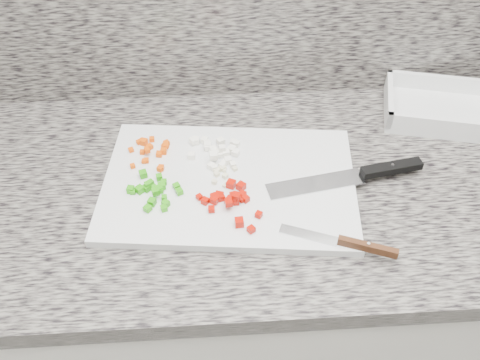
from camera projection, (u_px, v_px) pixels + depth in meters
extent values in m
cube|color=white|center=(276.00, 304.00, 1.41)|extent=(3.92, 0.62, 0.86)
cube|color=slate|center=(286.00, 184.00, 1.09)|extent=(3.96, 0.64, 0.04)
cube|color=silver|center=(229.00, 183.00, 1.05)|extent=(0.52, 0.38, 0.02)
cube|color=#E04C04|center=(142.00, 141.00, 1.12)|extent=(0.01, 0.01, 0.01)
cube|color=#E04C04|center=(159.00, 154.00, 1.09)|extent=(0.01, 0.01, 0.01)
cube|color=#E04C04|center=(166.00, 145.00, 1.11)|extent=(0.01, 0.01, 0.01)
cube|color=#E04C04|center=(164.00, 151.00, 1.10)|extent=(0.01, 0.01, 0.01)
cube|color=#E04C04|center=(150.00, 147.00, 1.11)|extent=(0.02, 0.02, 0.01)
cube|color=#E04C04|center=(146.00, 160.00, 1.08)|extent=(0.01, 0.01, 0.01)
cube|color=#E04C04|center=(152.00, 139.00, 1.13)|extent=(0.01, 0.01, 0.01)
cube|color=#E04C04|center=(166.00, 143.00, 1.12)|extent=(0.01, 0.01, 0.01)
cube|color=#E04C04|center=(164.00, 146.00, 1.11)|extent=(0.01, 0.01, 0.01)
cube|color=#E04C04|center=(131.00, 150.00, 1.10)|extent=(0.01, 0.01, 0.01)
cube|color=#E04C04|center=(166.00, 146.00, 1.11)|extent=(0.01, 0.01, 0.01)
cube|color=#E04C04|center=(142.00, 141.00, 1.12)|extent=(0.01, 0.01, 0.01)
cube|color=#E04C04|center=(144.00, 161.00, 1.08)|extent=(0.01, 0.01, 0.01)
cube|color=#E04C04|center=(160.00, 169.00, 1.06)|extent=(0.01, 0.01, 0.01)
cube|color=#E04C04|center=(147.00, 150.00, 1.09)|extent=(0.01, 0.01, 0.01)
cube|color=#E04C04|center=(144.00, 142.00, 1.12)|extent=(0.02, 0.02, 0.01)
cube|color=#E04C04|center=(139.00, 142.00, 1.12)|extent=(0.01, 0.01, 0.01)
cube|color=#E04C04|center=(142.00, 152.00, 1.10)|extent=(0.01, 0.01, 0.01)
cube|color=#E04C04|center=(147.00, 149.00, 1.09)|extent=(0.01, 0.01, 0.01)
cube|color=#E04C04|center=(161.00, 168.00, 1.06)|extent=(0.01, 0.01, 0.01)
cube|color=#E04C04|center=(133.00, 166.00, 1.07)|extent=(0.01, 0.01, 0.01)
cube|color=white|center=(208.00, 147.00, 1.11)|extent=(0.01, 0.01, 0.01)
cube|color=white|center=(192.00, 156.00, 1.09)|extent=(0.01, 0.01, 0.01)
cube|color=white|center=(196.00, 140.00, 1.12)|extent=(0.02, 0.02, 0.01)
cube|color=white|center=(228.00, 160.00, 1.08)|extent=(0.02, 0.02, 0.01)
cube|color=white|center=(236.00, 153.00, 1.09)|extent=(0.02, 0.02, 0.01)
cube|color=white|center=(233.00, 164.00, 1.07)|extent=(0.01, 0.01, 0.01)
cube|color=white|center=(237.00, 144.00, 1.12)|extent=(0.02, 0.02, 0.01)
cube|color=white|center=(211.00, 166.00, 1.07)|extent=(0.02, 0.02, 0.01)
cube|color=white|center=(233.00, 142.00, 1.12)|extent=(0.02, 0.02, 0.01)
cube|color=white|center=(213.00, 156.00, 1.07)|extent=(0.02, 0.02, 0.01)
cube|color=white|center=(225.00, 163.00, 1.08)|extent=(0.02, 0.02, 0.01)
cube|color=white|center=(222.00, 148.00, 1.09)|extent=(0.01, 0.01, 0.01)
cube|color=white|center=(220.00, 154.00, 1.09)|extent=(0.01, 0.01, 0.01)
cube|color=white|center=(217.00, 152.00, 1.09)|extent=(0.02, 0.02, 0.01)
cube|color=white|center=(232.00, 149.00, 1.10)|extent=(0.02, 0.02, 0.01)
cube|color=white|center=(207.00, 143.00, 1.12)|extent=(0.02, 0.02, 0.01)
cube|color=white|center=(194.00, 141.00, 1.12)|extent=(0.02, 0.02, 0.01)
cube|color=white|center=(213.00, 150.00, 1.10)|extent=(0.02, 0.02, 0.01)
cube|color=white|center=(222.00, 166.00, 1.07)|extent=(0.01, 0.01, 0.01)
cube|color=white|center=(208.00, 146.00, 1.11)|extent=(0.02, 0.02, 0.01)
cube|color=white|center=(226.00, 153.00, 1.09)|extent=(0.02, 0.02, 0.01)
cube|color=white|center=(221.00, 141.00, 1.10)|extent=(0.02, 0.02, 0.01)
cube|color=white|center=(205.00, 140.00, 1.12)|extent=(0.02, 0.02, 0.01)
cube|color=white|center=(214.00, 168.00, 1.06)|extent=(0.01, 0.01, 0.01)
cube|color=#2C9C0E|center=(148.00, 208.00, 0.99)|extent=(0.02, 0.02, 0.01)
cube|color=#2C9C0E|center=(152.00, 202.00, 1.00)|extent=(0.02, 0.02, 0.01)
cube|color=#2C9C0E|center=(140.00, 190.00, 1.02)|extent=(0.02, 0.02, 0.01)
cube|color=#2C9C0E|center=(164.00, 182.00, 1.04)|extent=(0.01, 0.01, 0.01)
cube|color=#2C9C0E|center=(133.00, 191.00, 1.02)|extent=(0.01, 0.01, 0.01)
cube|color=#2C9C0E|center=(150.00, 182.00, 1.04)|extent=(0.01, 0.01, 0.01)
cube|color=#2C9C0E|center=(176.00, 186.00, 1.03)|extent=(0.02, 0.02, 0.01)
cube|color=#2C9C0E|center=(159.00, 177.00, 1.05)|extent=(0.01, 0.01, 0.01)
cube|color=#2C9C0E|center=(164.00, 208.00, 0.99)|extent=(0.01, 0.01, 0.01)
cube|color=#2C9C0E|center=(179.00, 191.00, 1.02)|extent=(0.02, 0.02, 0.01)
cube|color=#2C9C0E|center=(164.00, 198.00, 1.01)|extent=(0.01, 0.01, 0.01)
cube|color=#2C9C0E|center=(131.00, 190.00, 1.02)|extent=(0.02, 0.02, 0.01)
cube|color=#2C9C0E|center=(154.00, 188.00, 1.03)|extent=(0.01, 0.01, 0.01)
cube|color=#2C9C0E|center=(162.00, 186.00, 1.03)|extent=(0.02, 0.02, 0.01)
cube|color=#2C9C0E|center=(159.00, 189.00, 1.02)|extent=(0.02, 0.02, 0.01)
cube|color=#2C9C0E|center=(147.00, 188.00, 1.02)|extent=(0.02, 0.02, 0.01)
cube|color=#2C9C0E|center=(155.00, 192.00, 1.00)|extent=(0.02, 0.02, 0.01)
cube|color=#2C9C0E|center=(147.00, 184.00, 1.02)|extent=(0.01, 0.01, 0.01)
cube|color=#2C9C0E|center=(166.00, 204.00, 1.00)|extent=(0.02, 0.02, 0.01)
cube|color=#2C9C0E|center=(143.00, 174.00, 1.05)|extent=(0.02, 0.02, 0.01)
cube|color=#2C9C0E|center=(160.00, 190.00, 1.02)|extent=(0.01, 0.01, 0.01)
cube|color=#B10D02|center=(214.00, 200.00, 1.00)|extent=(0.02, 0.02, 0.01)
cube|color=#B10D02|center=(211.00, 209.00, 0.99)|extent=(0.01, 0.01, 0.01)
cube|color=#B10D02|center=(239.00, 222.00, 0.96)|extent=(0.02, 0.02, 0.02)
cube|color=#B10D02|center=(241.00, 186.00, 1.03)|extent=(0.02, 0.02, 0.01)
cube|color=#B10D02|center=(246.00, 199.00, 1.00)|extent=(0.02, 0.02, 0.01)
cube|color=#B10D02|center=(251.00, 229.00, 0.95)|extent=(0.02, 0.02, 0.01)
cube|color=#B10D02|center=(205.00, 201.00, 1.00)|extent=(0.02, 0.02, 0.01)
cube|color=#B10D02|center=(219.00, 196.00, 1.01)|extent=(0.02, 0.02, 0.01)
cube|color=#B10D02|center=(242.00, 194.00, 1.01)|extent=(0.02, 0.02, 0.01)
cube|color=#B10D02|center=(233.00, 195.00, 1.01)|extent=(0.01, 0.01, 0.01)
cube|color=#B10D02|center=(214.00, 196.00, 1.01)|extent=(0.01, 0.01, 0.01)
cube|color=#B10D02|center=(259.00, 215.00, 0.98)|extent=(0.02, 0.02, 0.01)
cube|color=#B10D02|center=(214.00, 199.00, 1.00)|extent=(0.01, 0.01, 0.01)
cube|color=#B10D02|center=(219.00, 196.00, 1.01)|extent=(0.01, 0.01, 0.01)
cube|color=#B10D02|center=(242.00, 199.00, 1.00)|extent=(0.02, 0.02, 0.01)
cube|color=#B10D02|center=(229.00, 203.00, 0.98)|extent=(0.02, 0.02, 0.01)
cube|color=#B10D02|center=(230.00, 201.00, 1.00)|extent=(0.02, 0.02, 0.01)
cube|color=#B10D02|center=(237.00, 197.00, 0.99)|extent=(0.02, 0.02, 0.01)
cube|color=#B10D02|center=(236.00, 202.00, 1.00)|extent=(0.01, 0.01, 0.01)
cube|color=#B10D02|center=(199.00, 197.00, 1.01)|extent=(0.01, 0.01, 0.01)
cube|color=#B10D02|center=(231.00, 184.00, 1.03)|extent=(0.02, 0.02, 0.01)
cube|color=#B10D02|center=(221.00, 197.00, 1.01)|extent=(0.02, 0.02, 0.01)
cube|color=#B10D02|center=(237.00, 198.00, 0.99)|extent=(0.01, 0.01, 0.01)
cube|color=beige|center=(223.00, 168.00, 1.06)|extent=(0.01, 0.01, 0.01)
cube|color=beige|center=(229.00, 183.00, 1.03)|extent=(0.01, 0.01, 0.01)
cube|color=beige|center=(224.00, 170.00, 1.06)|extent=(0.01, 0.01, 0.01)
cube|color=beige|center=(217.00, 172.00, 1.06)|extent=(0.01, 0.01, 0.01)
cube|color=beige|center=(217.00, 174.00, 1.05)|extent=(0.01, 0.01, 0.01)
cube|color=beige|center=(229.00, 183.00, 1.04)|extent=(0.01, 0.01, 0.01)
cube|color=beige|center=(224.00, 168.00, 1.07)|extent=(0.01, 0.01, 0.01)
cube|color=beige|center=(219.00, 170.00, 1.06)|extent=(0.01, 0.01, 0.01)
cube|color=beige|center=(214.00, 182.00, 1.04)|extent=(0.01, 0.01, 0.01)
cube|color=beige|center=(215.00, 170.00, 1.06)|extent=(0.01, 0.01, 0.01)
cube|color=beige|center=(235.00, 169.00, 1.06)|extent=(0.01, 0.01, 0.01)
cube|color=beige|center=(225.00, 186.00, 1.03)|extent=(0.01, 0.01, 0.01)
cube|color=beige|center=(233.00, 183.00, 1.04)|extent=(0.01, 0.01, 0.01)
cube|color=beige|center=(221.00, 168.00, 1.07)|extent=(0.01, 0.01, 0.01)
cube|color=beige|center=(225.00, 176.00, 1.05)|extent=(0.01, 0.01, 0.01)
cube|color=silver|center=(315.00, 184.00, 1.04)|extent=(0.20, 0.08, 0.00)
cube|color=black|center=(392.00, 168.00, 1.06)|extent=(0.13, 0.05, 0.02)
cylinder|color=silver|center=(393.00, 165.00, 1.05)|extent=(0.01, 0.01, 0.00)
cube|color=silver|center=(308.00, 235.00, 0.95)|extent=(0.10, 0.06, 0.00)
cube|color=#442211|center=(368.00, 247.00, 0.92)|extent=(0.10, 0.05, 0.02)
cylinder|color=silver|center=(369.00, 244.00, 0.91)|extent=(0.01, 0.01, 0.00)
cube|color=silver|center=(439.00, 113.00, 1.22)|extent=(0.28, 0.23, 0.01)
cube|color=silver|center=(439.00, 83.00, 1.26)|extent=(0.24, 0.07, 0.04)
cube|color=silver|center=(445.00, 127.00, 1.14)|extent=(0.24, 0.07, 0.04)
cube|color=silver|center=(389.00, 98.00, 1.21)|extent=(0.05, 0.17, 0.04)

